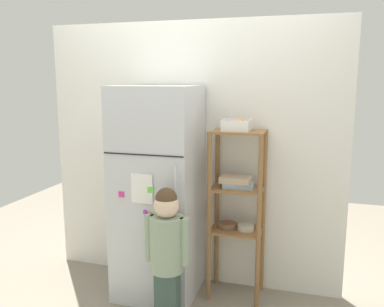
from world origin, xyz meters
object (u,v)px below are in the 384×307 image
(refrigerator, at_px, (158,193))
(fruit_bin, at_px, (238,126))
(pantry_shelf_unit, at_px, (237,200))
(child_standing, at_px, (167,243))

(refrigerator, relative_size, fruit_bin, 8.18)
(refrigerator, relative_size, pantry_shelf_unit, 1.25)
(refrigerator, height_order, fruit_bin, refrigerator)
(refrigerator, xyz_separation_m, fruit_bin, (0.59, 0.12, 0.53))
(child_standing, xyz_separation_m, pantry_shelf_unit, (0.38, 0.53, 0.18))
(child_standing, relative_size, pantry_shelf_unit, 0.75)
(fruit_bin, bearing_deg, child_standing, -125.93)
(pantry_shelf_unit, xyz_separation_m, fruit_bin, (0.00, -0.00, 0.57))
(refrigerator, distance_m, child_standing, 0.51)
(refrigerator, relative_size, child_standing, 1.67)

